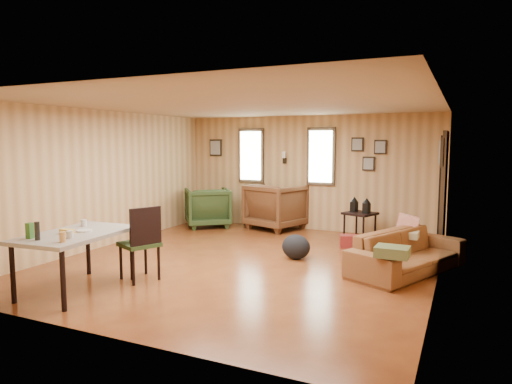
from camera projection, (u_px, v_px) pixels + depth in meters
room at (262, 183)px, 7.09m from camera, size 5.54×6.04×2.44m
sofa at (408, 245)px, 6.46m from camera, size 1.36×2.05×0.78m
recliner_brown at (276, 204)px, 9.70m from camera, size 1.29×1.25×1.07m
recliner_green at (208, 205)px, 9.97m from camera, size 1.24×1.23×0.94m
end_table at (259, 207)px, 10.15m from camera, size 0.63×0.59×0.73m
side_table at (360, 211)px, 8.54m from camera, size 0.66×0.66×0.82m
cooler at (349, 241)px, 8.00m from camera, size 0.37×0.31×0.22m
backpack at (296, 247)px, 7.21m from camera, size 0.54×0.47×0.39m
sofa_pillows at (400, 240)px, 6.30m from camera, size 0.41×1.74×0.36m
dining_table at (75, 238)px, 5.61m from camera, size 0.97×1.50×0.94m
dining_chair at (142, 239)px, 6.03m from camera, size 0.60×0.60×1.00m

